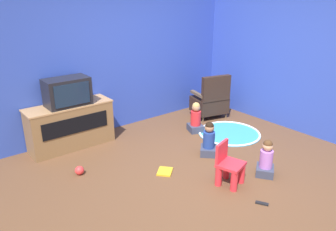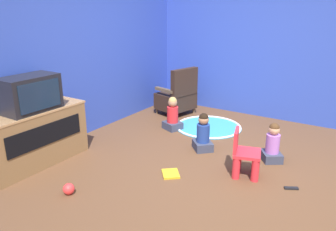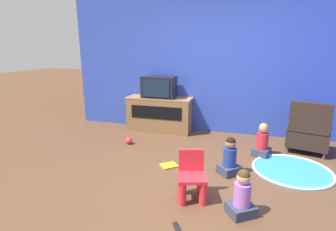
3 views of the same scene
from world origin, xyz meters
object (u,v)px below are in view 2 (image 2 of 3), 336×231
television (30,94)px  book (171,174)px  black_armchair (177,96)px  remote_control (291,188)px  tv_cabinet (35,136)px  child_watching_left (203,134)px  toy_ball (69,189)px  yellow_kid_chair (245,157)px  child_watching_right (273,145)px  child_watching_center (173,115)px

television → book: bearing=-67.3°
black_armchair → remote_control: black_armchair is taller
tv_cabinet → child_watching_left: bearing=-46.2°
book → remote_control: bearing=-112.0°
black_armchair → toy_ball: 3.02m
yellow_kid_chair → remote_control: (-0.03, -0.56, -0.22)m
child_watching_right → tv_cabinet: bearing=89.8°
child_watching_right → television: bearing=90.1°
child_watching_center → remote_control: bearing=178.5°
child_watching_right → remote_control: bearing=179.3°
tv_cabinet → child_watching_left: 2.18m
tv_cabinet → black_armchair: black_armchair is taller
television → remote_control: television is taller
child_watching_left → remote_control: child_watching_left is taller
book → yellow_kid_chair: bearing=-97.8°
child_watching_left → toy_ball: child_watching_left is taller
tv_cabinet → child_watching_right: tv_cabinet is taller
tv_cabinet → child_watching_left: size_ratio=2.49×
remote_control → child_watching_left: bearing=-47.0°
black_armchair → child_watching_left: 1.64m
television → toy_ball: (-0.29, -0.88, -0.85)m
black_armchair → yellow_kid_chair: 2.44m
tv_cabinet → book: bearing=-67.5°
child_watching_center → child_watching_right: bearing=-168.3°
yellow_kid_chair → child_watching_center: (0.84, 1.52, 0.01)m
yellow_kid_chair → book: yellow_kid_chair is taller
black_armchair → remote_control: (-1.59, -2.42, -0.33)m
child_watching_left → book: child_watching_left is taller
black_armchair → book: 2.35m
child_watching_right → remote_control: 0.74m
tv_cabinet → toy_ball: tv_cabinet is taller
child_watching_left → book: (-0.85, -0.01, -0.22)m
tv_cabinet → television: 0.55m
remote_control → tv_cabinet: bearing=-8.4°
black_armchair → toy_ball: black_armchair is taller
yellow_kid_chair → child_watching_left: yellow_kid_chair is taller
yellow_kid_chair → remote_control: 0.60m
child_watching_right → book: (-1.03, 0.89, -0.21)m
television → book: 1.92m
child_watching_left → book: 0.88m
yellow_kid_chair → child_watching_left: bearing=46.2°
tv_cabinet → remote_control: size_ratio=8.68×
child_watching_center → book: 1.55m
tv_cabinet → television: (0.00, -0.02, 0.55)m
toy_ball → book: bearing=-35.8°
child_watching_left → child_watching_right: bearing=-123.2°
tv_cabinet → yellow_kid_chair: bearing=-64.0°
child_watching_left → child_watching_right: 0.92m
child_watching_left → book: size_ratio=1.78×
toy_ball → book: 1.16m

